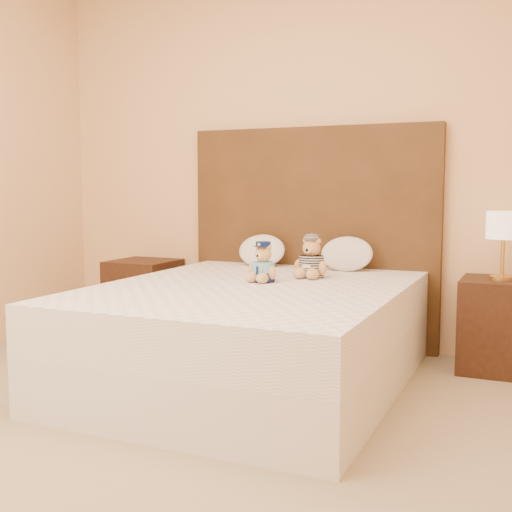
{
  "coord_description": "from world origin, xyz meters",
  "views": [
    {
      "loc": [
        1.44,
        -2.0,
        1.08
      ],
      "look_at": [
        -0.09,
        1.45,
        0.68
      ],
      "focal_mm": 45.0,
      "sensor_mm": 36.0,
      "label": 1
    }
  ],
  "objects": [
    {
      "name": "pillow_left",
      "position": [
        -0.3,
        2.03,
        0.67
      ],
      "size": [
        0.34,
        0.22,
        0.24
      ],
      "primitive_type": "ellipsoid",
      "color": "white",
      "rests_on": "bed"
    },
    {
      "name": "ground",
      "position": [
        0.0,
        0.0,
        0.0
      ],
      "size": [
        4.0,
        4.5,
        0.0
      ],
      "primitive_type": "cube",
      "color": "tan",
      "rests_on": "ground"
    },
    {
      "name": "bed",
      "position": [
        0.0,
        1.2,
        0.28
      ],
      "size": [
        1.6,
        2.0,
        0.55
      ],
      "color": "white",
      "rests_on": "ground"
    },
    {
      "name": "nightstand_left",
      "position": [
        -1.25,
        2.0,
        0.28
      ],
      "size": [
        0.45,
        0.45,
        0.55
      ],
      "primitive_type": "cube",
      "color": "#381D11",
      "rests_on": "ground"
    },
    {
      "name": "lamp",
      "position": [
        1.25,
        2.0,
        0.85
      ],
      "size": [
        0.2,
        0.2,
        0.4
      ],
      "color": "gold",
      "rests_on": "nightstand_right"
    },
    {
      "name": "teddy_prisoner",
      "position": [
        0.2,
        1.61,
        0.67
      ],
      "size": [
        0.24,
        0.23,
        0.25
      ],
      "primitive_type": null,
      "rotation": [
        0.0,
        0.0,
        -0.1
      ],
      "color": "#BC7E49",
      "rests_on": "bed"
    },
    {
      "name": "room_walls",
      "position": [
        0.0,
        0.46,
        1.81
      ],
      "size": [
        4.04,
        4.52,
        2.72
      ],
      "color": "#EDBC81",
      "rests_on": "ground"
    },
    {
      "name": "headboard",
      "position": [
        0.0,
        2.21,
        0.75
      ],
      "size": [
        1.75,
        0.08,
        1.5
      ],
      "primitive_type": "cube",
      "color": "#503218",
      "rests_on": "ground"
    },
    {
      "name": "teddy_police",
      "position": [
        0.0,
        1.35,
        0.66
      ],
      "size": [
        0.23,
        0.22,
        0.23
      ],
      "primitive_type": null,
      "rotation": [
        0.0,
        0.0,
        -0.17
      ],
      "color": "#BC7E49",
      "rests_on": "bed"
    },
    {
      "name": "nightstand_right",
      "position": [
        1.25,
        2.0,
        0.28
      ],
      "size": [
        0.45,
        0.45,
        0.55
      ],
      "primitive_type": "cube",
      "color": "#381D11",
      "rests_on": "ground"
    },
    {
      "name": "pillow_right",
      "position": [
        0.3,
        2.03,
        0.67
      ],
      "size": [
        0.34,
        0.22,
        0.24
      ],
      "primitive_type": "ellipsoid",
      "color": "white",
      "rests_on": "bed"
    }
  ]
}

